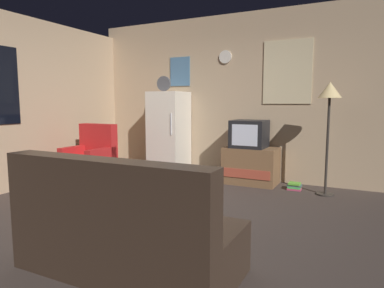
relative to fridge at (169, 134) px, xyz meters
name	(u,v)px	position (x,y,z in m)	size (l,w,h in m)	color
ground_plane	(154,217)	(1.02, -2.08, -0.75)	(12.00, 12.00, 0.00)	#3D332D
wall_with_art	(230,97)	(1.03, 0.37, 0.65)	(5.20, 0.12, 2.79)	tan
wall_left_with_window	(3,103)	(-1.53, -2.09, 0.55)	(0.12, 5.20, 2.60)	tan
fridge	(169,134)	(0.00, 0.00, 0.00)	(0.60, 0.62, 1.77)	silver
tv_stand	(251,166)	(1.53, 0.01, -0.46)	(0.84, 0.53, 0.59)	brown
crt_tv	(249,134)	(1.49, 0.01, 0.05)	(0.54, 0.51, 0.44)	black
standing_lamp	(330,99)	(2.68, -0.19, 0.60)	(0.32, 0.32, 1.59)	#332D28
coffee_table	(132,192)	(0.63, -1.98, -0.53)	(0.72, 0.72, 0.45)	brown
wine_glass	(132,171)	(0.74, -2.11, -0.23)	(0.05, 0.05, 0.15)	silver
mug_ceramic_white	(117,170)	(0.46, -2.03, -0.26)	(0.08, 0.08, 0.09)	silver
mug_ceramic_tan	(140,171)	(0.75, -1.97, -0.26)	(0.08, 0.08, 0.09)	tan
remote_control	(133,175)	(0.72, -2.06, -0.30)	(0.15, 0.04, 0.02)	black
armchair	(90,163)	(-0.79, -1.16, -0.42)	(0.68, 0.68, 0.96)	red
couch	(125,233)	(1.52, -3.27, -0.44)	(1.70, 0.80, 0.92)	#38281E
book_stack	(294,186)	(2.24, -0.10, -0.70)	(0.21, 0.15, 0.11)	#C24163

